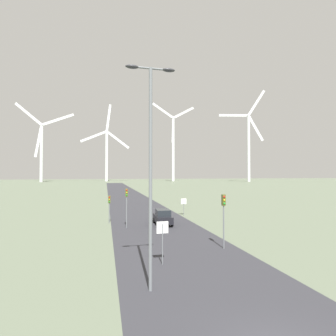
% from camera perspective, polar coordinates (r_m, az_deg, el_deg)
% --- Properties ---
extents(road_surface, '(10.00, 240.00, 0.01)m').
position_cam_1_polar(road_surface, '(55.88, -7.60, -7.49)').
color(road_surface, '#2D2D33').
rests_on(road_surface, ground).
extents(streetlamp, '(2.67, 0.32, 11.77)m').
position_cam_1_polar(streetlamp, '(13.81, -3.83, 3.20)').
color(streetlamp, slate).
rests_on(streetlamp, ground).
extents(stop_sign_near, '(0.81, 0.07, 2.88)m').
position_cam_1_polar(stop_sign_near, '(18.13, -1.21, -14.23)').
color(stop_sign_near, slate).
rests_on(stop_sign_near, ground).
extents(stop_sign_far, '(0.81, 0.07, 2.46)m').
position_cam_1_polar(stop_sign_far, '(38.69, 3.45, -7.74)').
color(stop_sign_far, slate).
rests_on(stop_sign_far, ground).
extents(traffic_light_post_near_left, '(0.28, 0.34, 3.37)m').
position_cam_1_polar(traffic_light_post_near_left, '(33.21, -12.66, -7.46)').
color(traffic_light_post_near_left, slate).
rests_on(traffic_light_post_near_left, ground).
extents(traffic_light_post_near_right, '(0.28, 0.33, 4.39)m').
position_cam_1_polar(traffic_light_post_near_right, '(22.07, 12.03, -8.73)').
color(traffic_light_post_near_right, slate).
rests_on(traffic_light_post_near_right, ground).
extents(traffic_light_post_mid_left, '(0.28, 0.34, 4.41)m').
position_cam_1_polar(traffic_light_post_mid_left, '(30.03, -9.00, -6.72)').
color(traffic_light_post_mid_left, slate).
rests_on(traffic_light_post_mid_left, ground).
extents(car_approaching, '(1.95, 4.16, 1.83)m').
position_cam_1_polar(car_approaching, '(31.77, -1.14, -10.63)').
color(car_approaching, black).
rests_on(car_approaching, ground).
extents(wind_turbine_left, '(41.88, 5.82, 58.39)m').
position_cam_1_polar(wind_turbine_left, '(214.57, -25.83, 4.48)').
color(wind_turbine_left, silver).
rests_on(wind_turbine_left, ground).
extents(wind_turbine_center, '(38.80, 3.03, 62.42)m').
position_cam_1_polar(wind_turbine_center, '(217.50, -13.21, 3.98)').
color(wind_turbine_center, silver).
rests_on(wind_turbine_center, ground).
extents(wind_turbine_right, '(36.02, 3.08, 63.15)m').
position_cam_1_polar(wind_turbine_right, '(214.84, 1.14, 5.56)').
color(wind_turbine_right, silver).
rests_on(wind_turbine_right, ground).
extents(wind_turbine_far_right, '(32.81, 13.03, 70.56)m').
position_cam_1_polar(wind_turbine_far_right, '(212.26, 17.14, 5.70)').
color(wind_turbine_far_right, silver).
rests_on(wind_turbine_far_right, ground).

